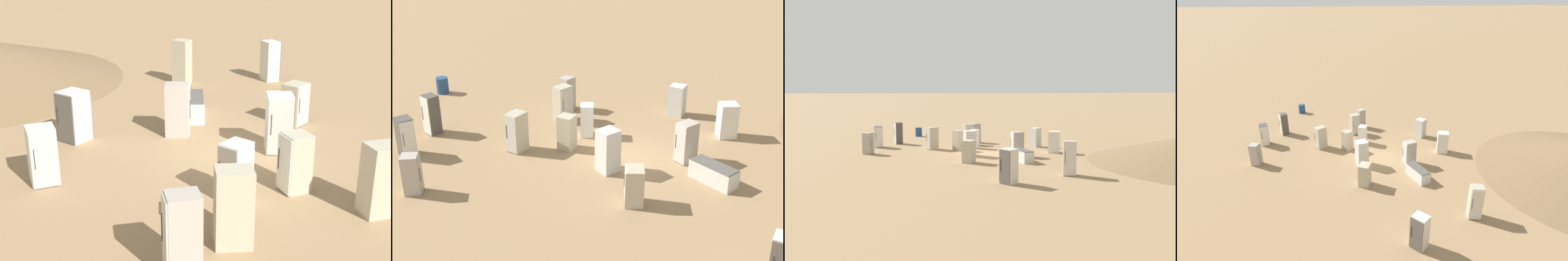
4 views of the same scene
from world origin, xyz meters
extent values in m
plane|color=#937551|center=(0.00, 0.00, 0.00)|extent=(1000.00, 1000.00, 0.00)
cube|color=#B2A88E|center=(1.98, 1.69, 0.77)|extent=(0.87, 0.87, 1.53)
cube|color=silver|center=(2.15, 1.40, 0.77)|extent=(0.55, 0.35, 1.47)
cylinder|color=#2D2D2D|center=(1.98, 1.26, 0.84)|extent=(0.02, 0.02, 0.54)
cube|color=silver|center=(-0.60, -5.08, 0.79)|extent=(1.01, 1.03, 1.59)
cube|color=#56514C|center=(-0.24, -5.25, 0.79)|extent=(0.36, 0.69, 1.52)
cylinder|color=#2D2D2D|center=(-0.34, -5.51, 0.87)|extent=(0.02, 0.02, 0.56)
cube|color=beige|center=(-8.89, 0.78, 0.87)|extent=(0.92, 0.88, 1.74)
cube|color=#56514C|center=(-9.06, 1.05, 0.87)|extent=(0.61, 0.39, 1.67)
cylinder|color=#2D2D2D|center=(-8.86, 1.21, 0.96)|extent=(0.02, 0.02, 0.61)
cube|color=#B2A88E|center=(4.78, 0.37, 0.87)|extent=(0.77, 0.90, 1.74)
cube|color=#BCB7AD|center=(4.46, 0.30, 0.87)|extent=(0.20, 0.74, 1.67)
cylinder|color=#2D2D2D|center=(4.37, 0.57, 0.95)|extent=(0.02, 0.02, 0.61)
cube|color=#A89E93|center=(-1.50, -1.97, 0.85)|extent=(0.69, 0.81, 1.71)
cube|color=#BCB7AD|center=(-1.54, -1.58, 0.85)|extent=(0.58, 0.11, 1.64)
cylinder|color=#2D2D2D|center=(-1.34, -1.53, 0.94)|extent=(0.02, 0.02, 0.60)
cube|color=white|center=(2.71, 0.25, 0.74)|extent=(0.88, 0.85, 1.49)
cube|color=gray|center=(3.01, 0.07, 0.74)|extent=(0.33, 0.50, 1.43)
cylinder|color=#2D2D2D|center=(2.93, -0.12, 0.82)|extent=(0.02, 0.02, 0.52)
cube|color=silver|center=(-3.42, -1.72, 0.36)|extent=(1.97, 1.00, 0.72)
cube|color=#56514C|center=(-3.42, -1.72, 0.74)|extent=(1.89, 0.96, 0.04)
cube|color=#B2A88E|center=(2.94, 3.56, 0.86)|extent=(0.88, 0.93, 1.73)
cube|color=#B2A88E|center=(-3.14, 1.75, 0.72)|extent=(1.00, 0.95, 1.44)
cube|color=#BCB7AD|center=(-2.96, 2.03, 0.72)|extent=(0.66, 0.44, 1.38)
cylinder|color=#2D2D2D|center=(-2.71, 1.91, 0.79)|extent=(0.02, 0.02, 0.50)
cube|color=#A89E93|center=(5.92, -0.48, 0.84)|extent=(0.75, 0.81, 1.69)
cube|color=#BCB7AD|center=(6.04, -0.80, 0.84)|extent=(0.51, 0.23, 1.62)
cylinder|color=#2D2D2D|center=(5.88, -0.90, 0.93)|extent=(0.02, 0.02, 0.59)
cube|color=silver|center=(-0.59, 1.24, 0.89)|extent=(0.79, 0.82, 1.78)
cube|color=#BCB7AD|center=(-0.22, 1.29, 0.89)|extent=(0.12, 0.72, 1.70)
cylinder|color=#2D2D2D|center=(-0.16, 1.03, 0.98)|extent=(0.02, 0.02, 0.62)
cube|color=silver|center=(2.51, -4.76, 0.77)|extent=(0.96, 0.97, 1.54)
cube|color=#BCB7AD|center=(2.83, -4.57, 0.77)|extent=(0.39, 0.60, 1.48)
cylinder|color=#2D2D2D|center=(2.98, -4.76, 0.85)|extent=(0.02, 0.02, 0.54)
cube|color=#B2A88E|center=(-7.82, -2.94, 0.94)|extent=(0.76, 0.83, 1.88)
cube|color=beige|center=(-8.09, -2.83, 0.94)|extent=(0.27, 0.62, 1.81)
cylinder|color=#2D2D2D|center=(-8.04, -2.60, 1.03)|extent=(0.02, 0.02, 0.66)
camera|label=1|loc=(14.71, 1.10, 6.20)|focal=50.00mm
camera|label=2|loc=(-16.60, 11.64, 10.45)|focal=50.00mm
camera|label=3|loc=(-26.72, 5.98, 4.63)|focal=35.00mm
camera|label=4|loc=(-18.79, 6.20, 10.74)|focal=28.00mm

